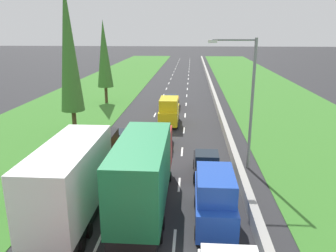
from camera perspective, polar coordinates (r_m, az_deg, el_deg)
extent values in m
plane|color=#28282B|center=(59.25, 1.65, 6.81)|extent=(300.00, 300.00, 0.00)
cube|color=#387528|center=(61.08, -10.38, 6.86)|extent=(14.00, 140.00, 0.04)
cube|color=#387528|center=(60.39, 15.47, 6.44)|extent=(14.00, 140.00, 0.04)
cube|color=#9E9B93|center=(59.23, 7.22, 7.11)|extent=(0.44, 120.00, 0.85)
cube|color=white|center=(16.95, -11.46, -18.25)|extent=(0.14, 2.00, 0.01)
cube|color=white|center=(22.01, -7.35, -9.56)|extent=(0.14, 2.00, 0.01)
cube|color=white|center=(27.46, -4.94, -4.19)|extent=(0.14, 2.00, 0.01)
cube|color=white|center=(33.09, -3.36, -0.62)|extent=(0.14, 2.00, 0.01)
cube|color=white|center=(38.84, -2.24, 1.91)|extent=(0.14, 2.00, 0.01)
cube|color=white|center=(44.65, -1.41, 3.78)|extent=(0.14, 2.00, 0.01)
cube|color=white|center=(50.51, -0.77, 5.22)|extent=(0.14, 2.00, 0.01)
cube|color=white|center=(56.40, -0.26, 6.36)|extent=(0.14, 2.00, 0.01)
cube|color=white|center=(62.30, 0.15, 7.28)|extent=(0.14, 2.00, 0.01)
cube|color=white|center=(68.23, 0.49, 8.04)|extent=(0.14, 2.00, 0.01)
cube|color=white|center=(74.16, 0.78, 8.68)|extent=(0.14, 2.00, 0.01)
cube|color=white|center=(80.11, 1.03, 9.22)|extent=(0.14, 2.00, 0.01)
cube|color=white|center=(86.06, 1.24, 9.69)|extent=(0.14, 2.00, 0.01)
cube|color=white|center=(92.02, 1.43, 10.10)|extent=(0.14, 2.00, 0.01)
cube|color=white|center=(97.99, 1.59, 10.46)|extent=(0.14, 2.00, 0.01)
cube|color=white|center=(103.96, 1.74, 10.78)|extent=(0.14, 2.00, 0.01)
cube|color=white|center=(109.93, 1.87, 11.06)|extent=(0.14, 2.00, 0.01)
cube|color=white|center=(115.90, 1.99, 11.32)|extent=(0.14, 2.00, 0.01)
cube|color=white|center=(16.44, 1.08, -19.08)|extent=(0.14, 2.00, 0.01)
cube|color=white|center=(21.63, 1.92, -9.92)|extent=(0.14, 2.00, 0.01)
cube|color=white|center=(27.15, 2.40, -4.38)|extent=(0.14, 2.00, 0.01)
cube|color=white|center=(32.84, 2.71, -0.74)|extent=(0.14, 2.00, 0.01)
cube|color=white|center=(38.62, 2.93, 1.82)|extent=(0.14, 2.00, 0.01)
cube|color=white|center=(44.46, 3.09, 3.71)|extent=(0.14, 2.00, 0.01)
cube|color=white|center=(50.34, 3.22, 5.16)|extent=(0.14, 2.00, 0.01)
cube|color=white|center=(56.25, 3.31, 6.30)|extent=(0.14, 2.00, 0.01)
cube|color=white|center=(62.17, 3.39, 7.23)|extent=(0.14, 2.00, 0.01)
cube|color=white|center=(68.10, 3.46, 8.00)|extent=(0.14, 2.00, 0.01)
cube|color=white|center=(74.05, 3.52, 8.64)|extent=(0.14, 2.00, 0.01)
cube|color=white|center=(80.01, 3.57, 9.19)|extent=(0.14, 2.00, 0.01)
cube|color=white|center=(85.97, 3.61, 9.66)|extent=(0.14, 2.00, 0.01)
cube|color=white|center=(91.93, 3.64, 10.07)|extent=(0.14, 2.00, 0.01)
cube|color=white|center=(97.90, 3.67, 10.43)|extent=(0.14, 2.00, 0.01)
cube|color=white|center=(103.88, 3.70, 10.75)|extent=(0.14, 2.00, 0.01)
cube|color=white|center=(109.85, 3.73, 11.03)|extent=(0.14, 2.00, 0.01)
cube|color=white|center=(115.83, 3.75, 11.29)|extent=(0.14, 2.00, 0.01)
cube|color=black|center=(18.98, -3.85, -11.85)|extent=(2.20, 9.40, 0.56)
cube|color=red|center=(21.64, -2.65, -3.81)|extent=(2.40, 2.20, 2.50)
cube|color=#1E7F47|center=(17.16, -4.47, -7.85)|extent=(2.44, 7.20, 3.30)
cylinder|color=black|center=(22.20, -5.58, -8.39)|extent=(0.22, 0.64, 0.64)
cylinder|color=black|center=(21.95, 0.26, -8.59)|extent=(0.22, 0.64, 0.64)
cylinder|color=black|center=(17.45, -8.63, -15.78)|extent=(0.22, 0.64, 0.64)
cylinder|color=black|center=(17.13, -0.99, -16.22)|extent=(0.22, 0.64, 0.64)
cylinder|color=black|center=(16.56, -9.46, -17.72)|extent=(0.22, 0.64, 0.64)
cylinder|color=black|center=(16.23, -1.34, -18.25)|extent=(0.22, 0.64, 0.64)
cube|color=yellow|center=(28.07, -1.27, -2.18)|extent=(1.68, 3.90, 0.76)
cube|color=#19232D|center=(27.57, -1.33, -0.99)|extent=(1.52, 1.60, 0.64)
cylinder|color=black|center=(29.41, -2.52, -2.11)|extent=(0.22, 0.64, 0.64)
cylinder|color=black|center=(29.28, 0.44, -2.18)|extent=(0.22, 0.64, 0.64)
cylinder|color=black|center=(27.14, -3.10, -3.70)|extent=(0.22, 0.64, 0.64)
cylinder|color=black|center=(27.00, 0.11, -3.78)|extent=(0.22, 0.64, 0.64)
cube|color=black|center=(19.00, -14.73, -12.35)|extent=(2.20, 9.40, 0.56)
cube|color=black|center=(21.51, -12.02, -4.28)|extent=(2.40, 2.20, 2.50)
cube|color=silver|center=(17.24, -16.33, -8.38)|extent=(2.44, 7.20, 3.30)
cylinder|color=black|center=(22.26, -14.76, -8.80)|extent=(0.22, 0.64, 0.64)
cylinder|color=black|center=(21.66, -9.07, -9.16)|extent=(0.22, 0.64, 0.64)
cylinder|color=black|center=(17.79, -20.50, -16.03)|extent=(0.22, 0.64, 0.64)
cylinder|color=black|center=(17.04, -13.32, -16.91)|extent=(0.22, 0.64, 0.64)
cylinder|color=black|center=(16.98, -22.04, -17.86)|extent=(0.22, 0.64, 0.64)
cylinder|color=black|center=(16.19, -14.48, -18.93)|extent=(0.22, 0.64, 0.64)
cube|color=#1E47B7|center=(17.49, 7.84, -13.00)|extent=(1.90, 4.90, 1.40)
cube|color=#1E47B7|center=(16.65, 8.07, -9.74)|extent=(1.80, 3.10, 1.10)
cylinder|color=black|center=(19.11, 4.81, -12.61)|extent=(0.22, 0.64, 0.64)
cylinder|color=black|center=(19.23, 10.13, -12.64)|extent=(0.22, 0.64, 0.64)
cylinder|color=black|center=(16.51, 4.93, -17.66)|extent=(0.22, 0.64, 0.64)
cylinder|color=black|center=(16.64, 11.22, -17.64)|extent=(0.22, 0.64, 0.64)
cube|color=black|center=(22.76, 6.52, -6.73)|extent=(1.68, 3.90, 0.76)
cube|color=#19232D|center=(22.23, 6.61, -5.36)|extent=(1.52, 1.60, 0.64)
cylinder|color=black|center=(24.00, 4.56, -6.42)|extent=(0.22, 0.64, 0.64)
cylinder|color=black|center=(24.07, 8.20, -6.48)|extent=(0.22, 0.64, 0.64)
cylinder|color=black|center=(21.79, 4.60, -8.85)|extent=(0.22, 0.64, 0.64)
cylinder|color=black|center=(21.86, 8.63, -8.89)|extent=(0.22, 0.64, 0.64)
cube|color=slate|center=(27.58, -8.75, -2.75)|extent=(1.76, 4.50, 0.72)
cube|color=#19232D|center=(27.24, -8.88, -1.53)|extent=(1.56, 1.90, 0.60)
cylinder|color=black|center=(29.16, -9.66, -2.49)|extent=(0.22, 0.64, 0.64)
cylinder|color=black|center=(28.83, -6.57, -2.58)|extent=(0.22, 0.64, 0.64)
cylinder|color=black|center=(26.61, -11.05, -4.39)|extent=(0.22, 0.64, 0.64)
cylinder|color=black|center=(26.25, -7.66, -4.52)|extent=(0.22, 0.64, 0.64)
cube|color=yellow|center=(34.71, 0.20, 1.93)|extent=(1.90, 4.90, 1.40)
cube|color=yellow|center=(34.13, 0.16, 3.85)|extent=(1.80, 3.10, 1.10)
cylinder|color=black|center=(36.41, -1.01, 1.47)|extent=(0.22, 0.64, 0.64)
cylinder|color=black|center=(36.30, 1.73, 1.42)|extent=(0.22, 0.64, 0.64)
cylinder|color=black|center=(33.49, -1.46, 0.17)|extent=(0.22, 0.64, 0.64)
cylinder|color=black|center=(33.37, 1.51, 0.11)|extent=(0.22, 0.64, 0.64)
cube|color=orange|center=(42.21, 0.58, 4.00)|extent=(1.76, 4.50, 0.72)
cube|color=#19232D|center=(41.93, 0.57, 4.84)|extent=(1.56, 1.90, 0.60)
cylinder|color=black|center=(43.70, -0.36, 3.93)|extent=(0.22, 0.64, 0.64)
cylinder|color=black|center=(43.61, 1.75, 3.90)|extent=(0.22, 0.64, 0.64)
cylinder|color=black|center=(40.99, -0.65, 3.12)|extent=(0.22, 0.64, 0.64)
cylinder|color=black|center=(40.89, 1.59, 3.09)|extent=(0.22, 0.64, 0.64)
cylinder|color=#4C3823|center=(32.98, -15.63, 0.72)|extent=(0.41, 0.41, 2.20)
cone|color=#3D752D|center=(31.94, -16.57, 12.70)|extent=(2.14, 2.14, 11.55)
cylinder|color=#4C3823|center=(45.82, -10.46, 5.23)|extent=(0.40, 0.40, 2.20)
cone|color=#3D752D|center=(45.15, -10.81, 11.97)|extent=(2.07, 2.07, 8.60)
cylinder|color=gray|center=(23.43, 14.06, 3.31)|extent=(0.20, 0.20, 9.00)
cylinder|color=gray|center=(22.70, 11.23, 14.18)|extent=(2.80, 0.12, 0.12)
cube|color=silver|center=(22.58, 7.58, 14.08)|extent=(0.60, 0.28, 0.20)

